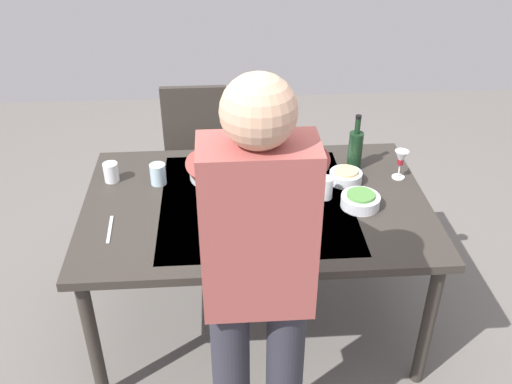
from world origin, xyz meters
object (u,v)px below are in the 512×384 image
at_px(wine_bottle, 355,149).
at_px(dinner_plate_far, 307,164).
at_px(water_cup_far_left, 218,206).
at_px(dining_table, 256,213).
at_px(side_bowl_salad, 360,200).
at_px(serving_bowl_pasta, 220,171).
at_px(side_bowl_bread, 346,176).
at_px(person_server, 258,278).
at_px(water_cup_near_right, 111,172).
at_px(wine_glass_left, 401,159).
at_px(water_cup_far_right, 326,188).
at_px(dinner_plate_near, 295,224).
at_px(water_cup_near_left, 158,174).
at_px(chair_near, 196,152).

xyz_separation_m(wine_bottle, dinner_plate_far, (0.23, -0.04, -0.10)).
bearing_deg(water_cup_far_left, dining_table, -149.76).
distance_m(water_cup_far_left, side_bowl_salad, 0.65).
height_order(water_cup_far_left, serving_bowl_pasta, water_cup_far_left).
height_order(dining_table, side_bowl_salad, side_bowl_salad).
bearing_deg(side_bowl_bread, person_server, 61.73).
bearing_deg(water_cup_near_right, wine_glass_left, 177.27).
height_order(water_cup_far_left, dinner_plate_far, water_cup_far_left).
distance_m(water_cup_far_left, water_cup_far_right, 0.52).
height_order(person_server, side_bowl_bread, person_server).
xyz_separation_m(wine_bottle, water_cup_near_right, (1.22, 0.04, -0.06)).
bearing_deg(person_server, side_bowl_bread, -118.27).
xyz_separation_m(side_bowl_bread, dinner_plate_far, (0.17, -0.18, -0.03)).
xyz_separation_m(person_server, dinner_plate_near, (-0.21, -0.58, -0.21)).
height_order(serving_bowl_pasta, side_bowl_bread, same).
bearing_deg(dinner_plate_near, water_cup_near_right, -27.15).
distance_m(water_cup_near_left, dinner_plate_far, 0.77).
distance_m(dining_table, serving_bowl_pasta, 0.31).
xyz_separation_m(person_server, wine_glass_left, (-0.78, -0.96, -0.11)).
bearing_deg(side_bowl_bread, water_cup_near_left, -3.15).
bearing_deg(side_bowl_salad, chair_near, -51.38).
bearing_deg(water_cup_far_right, water_cup_near_right, -12.26).
xyz_separation_m(water_cup_far_left, side_bowl_salad, (-0.65, -0.03, -0.01)).
bearing_deg(wine_glass_left, chair_near, -35.77).
bearing_deg(water_cup_far_right, dinner_plate_far, -82.54).
bearing_deg(side_bowl_bread, dinner_plate_far, -47.08).
distance_m(wine_bottle, side_bowl_salad, 0.36).
height_order(person_server, wine_glass_left, person_server).
relative_size(water_cup_near_right, side_bowl_salad, 0.54).
height_order(dining_table, person_server, person_server).
bearing_deg(wine_glass_left, serving_bowl_pasta, -4.71).
xyz_separation_m(dining_table, chair_near, (0.31, -0.91, -0.15)).
distance_m(wine_glass_left, water_cup_far_right, 0.43).
bearing_deg(dinner_plate_far, dining_table, 47.92).
xyz_separation_m(water_cup_far_left, side_bowl_bread, (-0.63, -0.24, -0.01)).
height_order(water_cup_far_left, side_bowl_bread, water_cup_far_left).
bearing_deg(wine_glass_left, dinner_plate_far, -19.43).
xyz_separation_m(water_cup_far_left, dinner_plate_far, (-0.46, -0.42, -0.04)).
bearing_deg(person_server, water_cup_far_right, -115.23).
bearing_deg(dining_table, dinner_plate_near, 127.13).
bearing_deg(dining_table, water_cup_near_left, -22.31).
height_order(water_cup_near_left, dinner_plate_near, water_cup_near_left).
distance_m(water_cup_near_left, dinner_plate_near, 0.74).
height_order(water_cup_near_left, side_bowl_salad, water_cup_near_left).
bearing_deg(person_server, serving_bowl_pasta, -83.47).
bearing_deg(water_cup_near_right, chair_near, -119.76).
distance_m(wine_bottle, water_cup_near_left, 1.00).
distance_m(dining_table, water_cup_near_right, 0.75).
bearing_deg(wine_glass_left, water_cup_near_right, -2.73).
bearing_deg(water_cup_near_right, person_server, 122.48).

